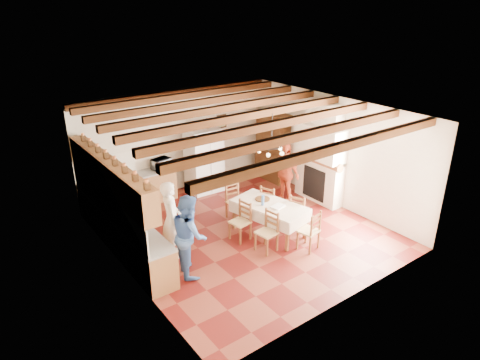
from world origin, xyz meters
The scene contains 31 objects.
floor centered at (0.00, 0.00, -0.01)m, with size 6.00×6.50×0.02m, color #52100D.
ceiling centered at (0.00, 0.00, 3.01)m, with size 6.00×6.50×0.02m, color white.
wall_back centered at (0.00, 3.26, 1.50)m, with size 6.00×0.02×3.00m, color beige.
wall_front centered at (0.00, -3.26, 1.50)m, with size 6.00×0.02×3.00m, color beige.
wall_left centered at (-3.01, 0.00, 1.50)m, with size 0.02×6.50×3.00m, color beige.
wall_right centered at (3.01, 0.00, 1.50)m, with size 0.02×6.50×3.00m, color beige.
ceiling_beams centered at (0.00, 0.00, 2.91)m, with size 6.00×6.30×0.16m, color #361B0C, non-canonical shape.
lower_cabinets_left centered at (-2.70, 1.05, 0.43)m, with size 0.60×4.30×0.86m, color brown.
lower_cabinets_back centered at (-1.55, 2.95, 0.43)m, with size 2.30×0.60×0.86m, color brown.
countertop_left centered at (-2.70, 1.05, 0.88)m, with size 0.62×4.30×0.04m, color slate.
countertop_back centered at (-1.55, 2.95, 0.88)m, with size 2.34×0.62×0.04m, color slate.
backsplash_left centered at (-2.98, 1.05, 1.20)m, with size 0.03×4.30×0.60m, color beige.
backsplash_back centered at (-1.55, 3.23, 1.20)m, with size 2.30×0.03×0.60m, color beige.
upper_cabinets centered at (-2.83, 1.05, 1.85)m, with size 0.35×4.20×0.70m, color brown.
fireplace centered at (2.72, 0.20, 1.40)m, with size 0.56×1.60×2.80m, color beige, non-canonical shape.
wall_picture centered at (1.55, 3.23, 1.85)m, with size 0.34×0.03×0.42m, color black.
refrigerator centered at (0.55, 2.71, 0.95)m, with size 0.95×0.78×1.91m, color white.
hutch centered at (2.75, 2.19, 1.08)m, with size 0.50×1.19×2.15m, color #381B0E, non-canonical shape.
dining_table centered at (0.44, -0.44, 0.70)m, with size 1.29×1.95×0.79m.
chandelier centered at (0.44, -0.44, 2.25)m, with size 0.47×0.47×0.03m, color black.
chair_left_near centered at (-0.12, -1.00, 0.48)m, with size 0.42×0.40×0.96m, color brown, non-canonical shape.
chair_left_far centered at (-0.31, -0.25, 0.48)m, with size 0.42×0.40×0.96m, color brown, non-canonical shape.
chair_right_near centered at (1.18, -0.70, 0.48)m, with size 0.42×0.40×0.96m, color brown, non-canonical shape.
chair_right_far centered at (0.94, 0.14, 0.48)m, with size 0.42×0.40×0.96m, color brown, non-canonical shape.
chair_end_near centered at (0.71, -1.51, 0.48)m, with size 0.42×0.40×0.96m, color brown, non-canonical shape.
chair_end_far centered at (0.25, 0.68, 0.48)m, with size 0.42×0.40×0.96m, color brown, non-canonical shape.
person_man centered at (-1.90, 0.10, 0.89)m, with size 0.65×0.43×1.78m, color white.
person_woman_blue centered at (-1.91, -0.69, 0.88)m, with size 0.85×0.66×1.76m, color #3E65A8.
person_woman_red centered at (1.95, 0.71, 0.88)m, with size 1.03×0.43×1.76m, color #AE3D20.
microwave centered at (-0.71, 2.95, 1.05)m, with size 0.53×0.36×0.29m, color silver.
fridge_vase centered at (0.69, 2.71, 2.05)m, with size 0.27×0.27×0.28m, color #381B0E.
Camera 1 is at (-5.57, -7.42, 5.30)m, focal length 32.00 mm.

